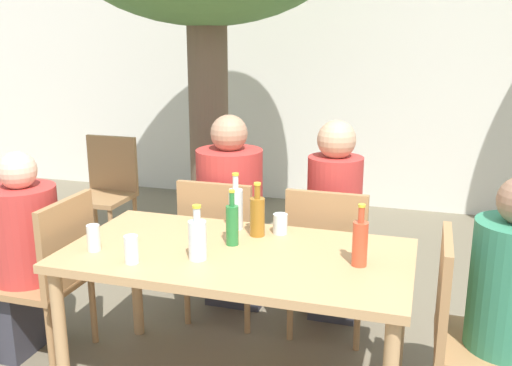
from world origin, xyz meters
The scene contains 18 objects.
cafe_building_wall centered at (0.00, 3.35, 1.40)m, with size 10.00×0.08×2.80m.
dining_table_front centered at (0.00, 0.00, 0.65)m, with size 1.59×0.83×0.73m.
patio_chair_0 centered at (-1.03, 0.00, 0.51)m, with size 0.44×0.44×0.90m.
patio_chair_1 centered at (1.03, 0.00, 0.51)m, with size 0.44×0.44×0.90m.
patio_chair_2 centered at (-0.32, 0.65, 0.51)m, with size 0.44×0.44×0.90m.
patio_chair_3 centered at (0.32, 0.65, 0.51)m, with size 0.44×0.44×0.90m.
patio_chair_4 centered at (-1.66, 1.57, 0.51)m, with size 0.44×0.44×0.90m.
person_seated_0 centered at (-1.26, 0.00, 0.50)m, with size 0.58×0.36×1.13m.
person_seated_2 centered at (-0.32, 0.87, 0.57)m, with size 0.40×0.60×1.25m.
person_seated_3 centered at (0.32, 0.88, 0.55)m, with size 0.31×0.56×1.24m.
water_bottle_0 centered at (-0.11, 0.30, 0.85)m, with size 0.07×0.07×0.29m.
amber_bottle_1 centered at (0.03, 0.23, 0.84)m, with size 0.07×0.07×0.27m.
green_bottle_2 centered at (-0.05, 0.08, 0.84)m, with size 0.06×0.06×0.27m.
water_bottle_3 centered at (-0.14, -0.14, 0.83)m, with size 0.08×0.08×0.25m.
soda_bottle_4 centered at (0.56, 0.00, 0.84)m, with size 0.07×0.07×0.28m.
drinking_glass_0 centered at (-0.63, -0.19, 0.79)m, with size 0.06×0.06×0.12m.
drinking_glass_1 centered at (0.13, 0.29, 0.78)m, with size 0.07×0.07×0.10m.
drinking_glass_2 centered at (-0.39, -0.26, 0.79)m, with size 0.06×0.06×0.12m.
Camera 1 is at (0.81, -2.33, 1.71)m, focal length 40.00 mm.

